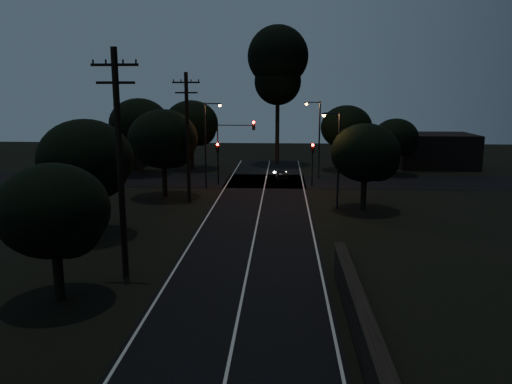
{
  "coord_description": "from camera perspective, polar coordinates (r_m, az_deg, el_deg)",
  "views": [
    {
      "loc": [
        1.75,
        -8.12,
        9.01
      ],
      "look_at": [
        0.0,
        24.0,
        2.5
      ],
      "focal_mm": 35.0,
      "sensor_mm": 36.0,
      "label": 1
    }
  ],
  "objects": [
    {
      "name": "road_surface",
      "position": [
        40.3,
        0.55,
        -1.46
      ],
      "size": [
        60.0,
        70.0,
        0.03
      ],
      "color": "black",
      "rests_on": "ground"
    },
    {
      "name": "utility_pole_mid",
      "position": [
        24.61,
        -15.3,
        3.39
      ],
      "size": [
        2.2,
        0.3,
        11.0
      ],
      "color": "black",
      "rests_on": "ground"
    },
    {
      "name": "utility_pole_far",
      "position": [
        41.02,
        -7.83,
        6.4
      ],
      "size": [
        2.2,
        0.3,
        10.5
      ],
      "color": "black",
      "rests_on": "ground"
    },
    {
      "name": "tree_left_b",
      "position": [
        22.78,
        -21.87,
        -2.29
      ],
      "size": [
        4.77,
        4.77,
        6.06
      ],
      "color": "black",
      "rests_on": "ground"
    },
    {
      "name": "tree_left_c",
      "position": [
        32.61,
        -18.62,
        3.35
      ],
      "size": [
        5.83,
        5.83,
        7.36
      ],
      "color": "black",
      "rests_on": "ground"
    },
    {
      "name": "tree_left_d",
      "position": [
        43.38,
        -10.33,
        5.81
      ],
      "size": [
        5.95,
        5.95,
        7.55
      ],
      "color": "black",
      "rests_on": "ground"
    },
    {
      "name": "tree_far_nw",
      "position": [
        59.07,
        -7.22,
        7.64
      ],
      "size": [
        6.32,
        6.32,
        8.0
      ],
      "color": "black",
      "rests_on": "ground"
    },
    {
      "name": "tree_far_w",
      "position": [
        56.3,
        -13.0,
        7.46
      ],
      "size": [
        6.5,
        6.5,
        8.29
      ],
      "color": "black",
      "rests_on": "ground"
    },
    {
      "name": "tree_far_ne",
      "position": [
        58.63,
        10.5,
        7.16
      ],
      "size": [
        5.9,
        5.9,
        7.46
      ],
      "color": "black",
      "rests_on": "ground"
    },
    {
      "name": "tree_far_e",
      "position": [
        56.63,
        15.86,
        5.9
      ],
      "size": [
        4.83,
        4.83,
        6.13
      ],
      "color": "black",
      "rests_on": "ground"
    },
    {
      "name": "tree_right_a",
      "position": [
        38.84,
        12.67,
        4.23
      ],
      "size": [
        5.24,
        5.24,
        6.67
      ],
      "color": "black",
      "rests_on": "ground"
    },
    {
      "name": "tall_pine",
      "position": [
        63.21,
        2.52,
        14.36
      ],
      "size": [
        7.46,
        7.46,
        16.96
      ],
      "color": "black",
      "rests_on": "ground"
    },
    {
      "name": "building_left",
      "position": [
        64.3,
        -16.73,
        4.88
      ],
      "size": [
        10.0,
        8.0,
        4.4
      ],
      "primitive_type": "cube",
      "color": "black",
      "rests_on": "ground"
    },
    {
      "name": "building_right",
      "position": [
        64.17,
        19.69,
        4.5
      ],
      "size": [
        9.0,
        7.0,
        4.0
      ],
      "primitive_type": "cube",
      "color": "black",
      "rests_on": "ground"
    },
    {
      "name": "signal_left",
      "position": [
        48.92,
        -4.38,
        4.16
      ],
      "size": [
        0.28,
        0.35,
        4.1
      ],
      "color": "black",
      "rests_on": "ground"
    },
    {
      "name": "signal_right",
      "position": [
        48.59,
        6.47,
        4.07
      ],
      "size": [
        0.28,
        0.35,
        4.1
      ],
      "color": "black",
      "rests_on": "ground"
    },
    {
      "name": "signal_mast",
      "position": [
        48.57,
        -2.42,
        5.91
      ],
      "size": [
        3.7,
        0.35,
        6.25
      ],
      "color": "black",
      "rests_on": "ground"
    },
    {
      "name": "streetlight_a",
      "position": [
        46.86,
        -5.59,
        6.03
      ],
      "size": [
        1.66,
        0.26,
        8.0
      ],
      "color": "black",
      "rests_on": "ground"
    },
    {
      "name": "streetlight_b",
      "position": [
        52.43,
        7.05,
        6.57
      ],
      "size": [
        1.66,
        0.26,
        8.0
      ],
      "color": "black",
      "rests_on": "ground"
    },
    {
      "name": "streetlight_c",
      "position": [
        38.62,
        9.19,
        4.36
      ],
      "size": [
        1.46,
        0.26,
        7.5
      ],
      "color": "black",
      "rests_on": "ground"
    },
    {
      "name": "car",
      "position": [
        51.6,
        2.9,
        2.0
      ],
      "size": [
        1.64,
        3.37,
        1.11
      ],
      "primitive_type": "imported",
      "rotation": [
        0.0,
        0.0,
        3.25
      ],
      "color": "black",
      "rests_on": "ground"
    }
  ]
}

